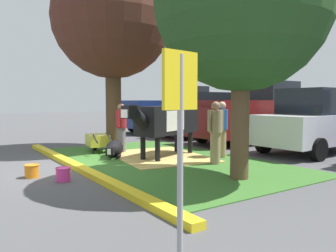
{
  "coord_description": "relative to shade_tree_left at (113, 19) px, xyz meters",
  "views": [
    {
      "loc": [
        8.08,
        -2.66,
        1.64
      ],
      "look_at": [
        -0.06,
        2.78,
        0.9
      ],
      "focal_mm": 35.77,
      "sensor_mm": 36.0,
      "label": 1
    }
  ],
  "objects": [
    {
      "name": "bucket_orange",
      "position": [
        2.96,
        -3.27,
        -4.2
      ],
      "size": [
        0.31,
        0.31,
        0.28
      ],
      "color": "orange",
      "rests_on": "ground"
    },
    {
      "name": "person_handler",
      "position": [
        4.04,
        0.98,
        -3.47
      ],
      "size": [
        0.34,
        0.53,
        1.62
      ],
      "color": "#9E7F5B",
      "rests_on": "ground"
    },
    {
      "name": "pickup_truck_maroon",
      "position": [
        1.3,
        5.45,
        -3.23
      ],
      "size": [
        2.39,
        5.48,
        2.42
      ],
      "color": "maroon",
      "rests_on": "ground"
    },
    {
      "name": "hatchback_white",
      "position": [
        4.27,
        5.03,
        -3.36
      ],
      "size": [
        2.17,
        4.47,
        2.02
      ],
      "color": "silver",
      "rests_on": "ground"
    },
    {
      "name": "hay_bedding",
      "position": [
        2.3,
        0.38,
        -4.32
      ],
      "size": [
        3.49,
        2.8,
        0.04
      ],
      "primitive_type": "cube",
      "rotation": [
        0.0,
        0.0,
        -0.13
      ],
      "color": "tan",
      "rests_on": "ground"
    },
    {
      "name": "shade_tree_left",
      "position": [
        0.0,
        0.0,
        0.0
      ],
      "size": [
        3.99,
        3.99,
        6.38
      ],
      "color": "#4C3823",
      "rests_on": "ground"
    },
    {
      "name": "bucket_pink",
      "position": [
        3.66,
        -2.81,
        -4.2
      ],
      "size": [
        0.31,
        0.31,
        0.28
      ],
      "color": "#EA3893",
      "rests_on": "ground"
    },
    {
      "name": "shade_tree_right",
      "position": [
        5.53,
        0.31,
        -0.76
      ],
      "size": [
        3.57,
        3.57,
        5.39
      ],
      "color": "brown",
      "rests_on": "ground"
    },
    {
      "name": "sedan_red",
      "position": [
        -1.32,
        5.05,
        -3.36
      ],
      "size": [
        2.17,
        4.47,
        2.02
      ],
      "color": "red",
      "rests_on": "ground"
    },
    {
      "name": "calf_lying",
      "position": [
        1.51,
        -0.67,
        -4.11
      ],
      "size": [
        1.24,
        1.04,
        0.48
      ],
      "color": "black",
      "rests_on": "ground"
    },
    {
      "name": "person_visitor_near",
      "position": [
        3.39,
        1.8,
        -3.48
      ],
      "size": [
        0.45,
        0.34,
        1.62
      ],
      "color": "#9E7F5B",
      "rests_on": "ground"
    },
    {
      "name": "parking_sign",
      "position": [
        7.84,
        -2.89,
        -2.86
      ],
      "size": [
        0.11,
        0.44,
        2.11
      ],
      "color": "#99999E",
      "rests_on": "ground"
    },
    {
      "name": "person_visitor_far",
      "position": [
        0.97,
        -0.19,
        -3.51
      ],
      "size": [
        0.36,
        0.44,
        1.56
      ],
      "color": "slate",
      "rests_on": "ground"
    },
    {
      "name": "grass_island",
      "position": [
        2.77,
        0.21,
        -4.34
      ],
      "size": [
        7.8,
        4.46,
        0.02
      ],
      "primitive_type": "cube",
      "color": "#386B28",
      "rests_on": "ground"
    },
    {
      "name": "curb_yellow",
      "position": [
        2.77,
        -2.17,
        -4.29
      ],
      "size": [
        9.0,
        0.24,
        0.12
      ],
      "primitive_type": "cube",
      "color": "yellow",
      "rests_on": "ground"
    },
    {
      "name": "pickup_truck_black",
      "position": [
        -4.16,
        5.33,
        -3.23
      ],
      "size": [
        2.39,
        5.48,
        2.42
      ],
      "color": "navy",
      "rests_on": "ground"
    },
    {
      "name": "wheelbarrow",
      "position": [
        0.44,
        -0.77,
        -3.96
      ],
      "size": [
        1.62,
        0.74,
        0.63
      ],
      "color": "gold",
      "rests_on": "ground"
    },
    {
      "name": "cow_holstein",
      "position": [
        2.49,
        0.48,
        -3.27
      ],
      "size": [
        1.6,
        3.0,
        1.53
      ],
      "color": "black",
      "rests_on": "ground"
    },
    {
      "name": "ground_plane",
      "position": [
        2.36,
        -2.1,
        -4.35
      ],
      "size": [
        80.0,
        80.0,
        0.0
      ],
      "primitive_type": "plane",
      "color": "#4C4C4F"
    }
  ]
}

